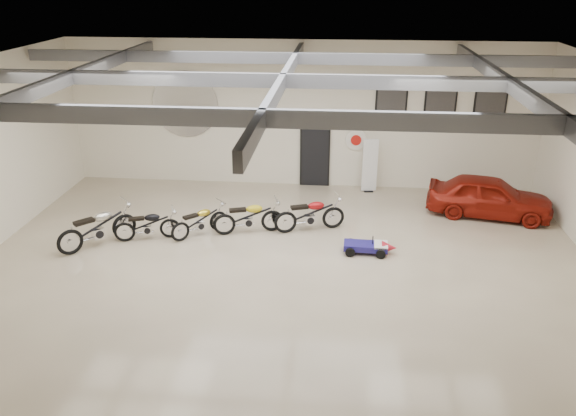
# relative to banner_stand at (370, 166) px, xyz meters

# --- Properties ---
(floor) EXTENTS (16.00, 12.00, 0.01)m
(floor) POSITION_rel_banner_stand_xyz_m (-2.39, -5.50, -0.94)
(floor) COLOR #C3B295
(floor) RESTS_ON ground
(ceiling) EXTENTS (16.00, 12.00, 0.01)m
(ceiling) POSITION_rel_banner_stand_xyz_m (-2.39, -5.50, 4.06)
(ceiling) COLOR slate
(ceiling) RESTS_ON back_wall
(back_wall) EXTENTS (16.00, 0.02, 5.00)m
(back_wall) POSITION_rel_banner_stand_xyz_m (-2.39, 0.50, 1.56)
(back_wall) COLOR silver
(back_wall) RESTS_ON floor
(ceiling_beams) EXTENTS (15.80, 11.80, 0.32)m
(ceiling_beams) POSITION_rel_banner_stand_xyz_m (-2.39, -5.50, 3.81)
(ceiling_beams) COLOR slate
(ceiling_beams) RESTS_ON ceiling
(door) EXTENTS (0.92, 0.08, 2.10)m
(door) POSITION_rel_banner_stand_xyz_m (-1.89, 0.45, 0.11)
(door) COLOR black
(door) RESTS_ON back_wall
(logo_plaque) EXTENTS (2.30, 0.06, 1.16)m
(logo_plaque) POSITION_rel_banner_stand_xyz_m (-6.39, 0.45, 1.86)
(logo_plaque) COLOR silver
(logo_plaque) RESTS_ON back_wall
(poster_left) EXTENTS (1.05, 0.08, 1.35)m
(poster_left) POSITION_rel_banner_stand_xyz_m (0.61, 0.46, 2.16)
(poster_left) COLOR black
(poster_left) RESTS_ON back_wall
(poster_mid) EXTENTS (1.05, 0.08, 1.35)m
(poster_mid) POSITION_rel_banner_stand_xyz_m (2.21, 0.46, 2.16)
(poster_mid) COLOR black
(poster_mid) RESTS_ON back_wall
(poster_right) EXTENTS (1.05, 0.08, 1.35)m
(poster_right) POSITION_rel_banner_stand_xyz_m (3.81, 0.46, 2.16)
(poster_right) COLOR black
(poster_right) RESTS_ON back_wall
(oil_sign) EXTENTS (0.72, 0.10, 0.72)m
(oil_sign) POSITION_rel_banner_stand_xyz_m (-0.49, 0.45, 0.76)
(oil_sign) COLOR white
(oil_sign) RESTS_ON back_wall
(banner_stand) EXTENTS (0.53, 0.26, 1.87)m
(banner_stand) POSITION_rel_banner_stand_xyz_m (0.00, 0.00, 0.00)
(banner_stand) COLOR white
(banner_stand) RESTS_ON floor
(motorcycle_silver) EXTENTS (2.03, 2.08, 1.15)m
(motorcycle_silver) POSITION_rel_banner_stand_xyz_m (-7.61, -4.87, -0.36)
(motorcycle_silver) COLOR silver
(motorcycle_silver) RESTS_ON floor
(motorcycle_black) EXTENTS (1.87, 1.06, 0.93)m
(motorcycle_black) POSITION_rel_banner_stand_xyz_m (-6.38, -4.36, -0.47)
(motorcycle_black) COLOR silver
(motorcycle_black) RESTS_ON floor
(motorcycle_gold) EXTENTS (1.67, 1.61, 0.92)m
(motorcycle_gold) POSITION_rel_banner_stand_xyz_m (-4.98, -3.95, -0.48)
(motorcycle_gold) COLOR silver
(motorcycle_gold) RESTS_ON floor
(motorcycle_yellow) EXTENTS (2.08, 1.16, 1.03)m
(motorcycle_yellow) POSITION_rel_banner_stand_xyz_m (-3.61, -3.66, -0.42)
(motorcycle_yellow) COLOR silver
(motorcycle_yellow) RESTS_ON floor
(motorcycle_red) EXTENTS (2.16, 1.28, 1.08)m
(motorcycle_red) POSITION_rel_banner_stand_xyz_m (-1.85, -3.34, -0.40)
(motorcycle_red) COLOR silver
(motorcycle_red) RESTS_ON floor
(go_kart) EXTENTS (1.47, 0.71, 0.52)m
(go_kart) POSITION_rel_banner_stand_xyz_m (-0.14, -4.62, -0.67)
(go_kart) COLOR navy
(go_kart) RESTS_ON floor
(vintage_car) EXTENTS (2.20, 3.94, 1.27)m
(vintage_car) POSITION_rel_banner_stand_xyz_m (3.61, -1.72, -0.30)
(vintage_car) COLOR maroon
(vintage_car) RESTS_ON floor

